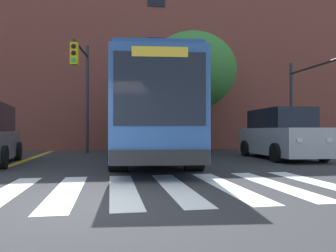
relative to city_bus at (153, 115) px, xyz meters
name	(u,v)px	position (x,y,z in m)	size (l,w,h in m)	color
ground_plane	(71,205)	(-2.39, -8.08, -1.90)	(120.00, 120.00, 0.00)	#303033
crosswalk	(123,189)	(-1.48, -6.75, -1.90)	(9.80, 4.11, 0.01)	white
lane_line_yellow_inner	(52,151)	(-5.35, 7.25, -1.90)	(0.12, 36.00, 0.01)	gold
lane_line_yellow_outer	(55,151)	(-5.19, 7.25, -1.90)	(0.12, 36.00, 0.01)	gold
city_bus	(153,115)	(0.00, 0.00, 0.00)	(3.70, 12.60, 3.49)	#2D5699
car_silver_far_lane	(280,135)	(5.59, -0.39, -0.86)	(2.35, 5.28, 2.19)	#B7BABF
car_red_behind_bus	(121,136)	(-1.07, 10.31, -1.09)	(2.18, 4.69, 1.80)	#AD1E1E
traffic_light_near_corner	(313,89)	(7.41, -0.03, 1.24)	(0.34, 4.15, 4.73)	#28282D
traffic_light_overhead	(83,79)	(-3.21, 3.32, 1.98)	(0.61, 3.40, 5.90)	#28282D
street_tree_curbside_large	(192,71)	(2.79, 4.48, 2.73)	(7.03, 7.07, 6.88)	brown
building_facade	(149,66)	(1.03, 10.67, 4.19)	(38.39, 7.84, 12.17)	brown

